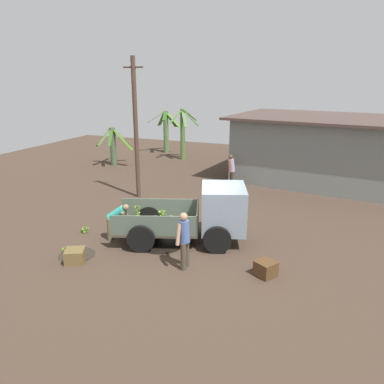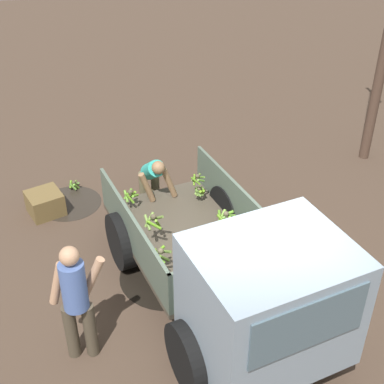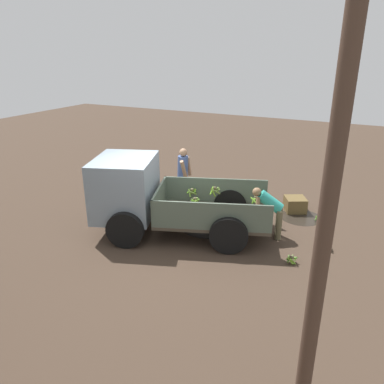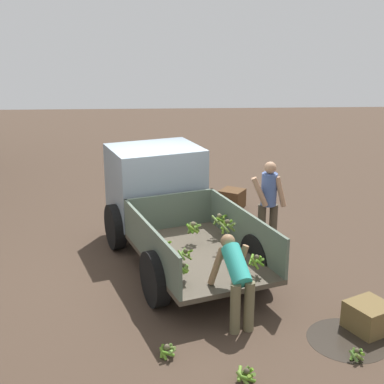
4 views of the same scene
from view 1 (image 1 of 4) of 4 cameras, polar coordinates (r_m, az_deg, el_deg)
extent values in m
plane|color=#423226|center=(12.75, 1.12, -7.06)|extent=(36.00, 36.00, 0.00)
cylinder|color=black|center=(12.33, -4.75, -7.99)|extent=(1.43, 1.43, 0.01)
cylinder|color=#2A241D|center=(12.15, -17.14, -9.17)|extent=(1.12, 1.12, 0.01)
cube|color=#473E32|center=(12.52, -5.27, -5.25)|extent=(3.12, 2.54, 0.08)
cube|color=#515F50|center=(13.16, -4.87, -2.39)|extent=(2.56, 0.95, 0.65)
cube|color=#515F50|center=(11.61, -5.84, -5.16)|extent=(2.56, 0.95, 0.65)
cube|color=#515F50|center=(12.29, 0.83, -3.78)|extent=(0.63, 1.64, 0.65)
cube|color=gray|center=(12.19, 4.79, -2.45)|extent=(1.88, 2.06, 1.44)
cube|color=#4C606B|center=(12.15, 8.15, -1.20)|extent=(0.48, 1.29, 0.63)
cylinder|color=black|center=(13.27, 3.64, -4.06)|extent=(0.89, 0.50, 0.87)
cylinder|color=black|center=(11.62, 3.86, -7.27)|extent=(0.89, 0.50, 0.87)
cylinder|color=black|center=(13.41, -6.51, -3.91)|extent=(0.89, 0.50, 0.87)
cylinder|color=black|center=(11.78, -7.78, -7.05)|extent=(0.89, 0.50, 0.87)
sphere|color=#4C4532|center=(11.84, -5.70, -3.77)|extent=(0.09, 0.09, 0.09)
cylinder|color=#5C7632|center=(11.95, -5.85, -3.96)|extent=(0.18, 0.19, 0.16)
cylinder|color=olive|center=(11.85, -6.05, -4.20)|extent=(0.17, 0.17, 0.19)
cylinder|color=olive|center=(11.79, -5.77, -4.25)|extent=(0.22, 0.10, 0.17)
cylinder|color=#69A824|center=(11.84, -5.33, -4.18)|extent=(0.05, 0.21, 0.18)
cylinder|color=olive|center=(11.92, -5.47, -4.14)|extent=(0.17, 0.10, 0.22)
sphere|color=brown|center=(12.23, -3.26, -3.75)|extent=(0.09, 0.09, 0.09)
cylinder|color=#5B7532|center=(12.30, -3.04, -4.01)|extent=(0.18, 0.10, 0.17)
cylinder|color=#528F1C|center=(12.32, -3.33, -3.91)|extent=(0.18, 0.15, 0.15)
cylinder|color=olive|center=(12.29, -3.54, -4.00)|extent=(0.06, 0.19, 0.16)
cylinder|color=olive|center=(12.22, -3.49, -4.15)|extent=(0.18, 0.12, 0.17)
cylinder|color=#76A040|center=(12.18, -3.18, -4.12)|extent=(0.19, 0.15, 0.13)
cylinder|color=olive|center=(12.24, -3.01, -4.15)|extent=(0.06, 0.16, 0.19)
sphere|color=#4D4532|center=(12.95, -8.43, -2.17)|extent=(0.07, 0.07, 0.07)
cylinder|color=#74AE3D|center=(12.99, -8.13, -2.35)|extent=(0.15, 0.14, 0.12)
cylinder|color=olive|center=(13.03, -8.44, -2.28)|extent=(0.16, 0.12, 0.12)
cylinder|color=olive|center=(12.99, -8.70, -2.41)|extent=(0.07, 0.17, 0.14)
cylinder|color=#5F8F1E|center=(12.94, -8.57, -2.54)|extent=(0.14, 0.05, 0.16)
cylinder|color=#487219|center=(12.91, -8.27, -2.47)|extent=(0.11, 0.17, 0.12)
sphere|color=brown|center=(13.05, -8.30, -3.11)|extent=(0.07, 0.07, 0.07)
cylinder|color=#6AA725|center=(13.09, -8.48, -3.28)|extent=(0.04, 0.13, 0.12)
cylinder|color=olive|center=(13.05, -8.46, -3.37)|extent=(0.13, 0.10, 0.12)
cylinder|color=#57792B|center=(13.03, -8.35, -3.40)|extent=(0.13, 0.06, 0.13)
cylinder|color=olive|center=(13.03, -8.20, -3.40)|extent=(0.10, 0.12, 0.13)
cylinder|color=#55752F|center=(13.05, -8.12, -3.36)|extent=(0.05, 0.13, 0.13)
cylinder|color=#6D9F1F|center=(13.09, -8.10, -3.27)|extent=(0.13, 0.11, 0.12)
cylinder|color=#669B20|center=(13.11, -8.20, -3.18)|extent=(0.15, 0.06, 0.09)
cylinder|color=olive|center=(13.10, -8.36, -3.31)|extent=(0.10, 0.12, 0.13)
sphere|color=brown|center=(12.94, -4.58, -2.93)|extent=(0.08, 0.08, 0.08)
cylinder|color=olive|center=(13.04, -4.56, -3.06)|extent=(0.21, 0.13, 0.15)
cylinder|color=#66A030|center=(13.01, -4.86, -3.11)|extent=(0.10, 0.22, 0.15)
cylinder|color=olive|center=(12.94, -4.89, -3.30)|extent=(0.17, 0.17, 0.18)
cylinder|color=#4A771E|center=(12.88, -4.76, -3.27)|extent=(0.22, 0.04, 0.12)
cylinder|color=#557F1D|center=(12.88, -4.42, -3.30)|extent=(0.18, 0.19, 0.14)
cylinder|color=olive|center=(12.96, -4.31, -3.33)|extent=(0.09, 0.17, 0.21)
cylinder|color=#548A1F|center=(13.01, -4.37, -3.22)|extent=(0.18, 0.10, 0.20)
sphere|color=brown|center=(11.69, -2.85, -4.60)|extent=(0.09, 0.09, 0.09)
cylinder|color=#5C7F20|center=(11.67, -2.96, -5.10)|extent=(0.18, 0.05, 0.19)
cylinder|color=#4E881B|center=(11.65, -2.58, -4.99)|extent=(0.14, 0.21, 0.14)
cylinder|color=#587D2C|center=(11.74, -2.54, -4.95)|extent=(0.15, 0.16, 0.19)
cylinder|color=#5B7732|center=(11.79, -2.95, -4.71)|extent=(0.19, 0.16, 0.14)
cylinder|color=#5D9A1F|center=(11.72, -3.25, -4.90)|extent=(0.11, 0.21, 0.15)
sphere|color=brown|center=(12.11, -10.51, -4.54)|extent=(0.08, 0.08, 0.08)
cylinder|color=olive|center=(12.19, -10.58, -4.82)|extent=(0.12, 0.14, 0.18)
cylinder|color=#63A728|center=(12.13, -10.82, -4.86)|extent=(0.13, 0.17, 0.16)
cylinder|color=#669D33|center=(12.07, -10.60, -4.95)|extent=(0.19, 0.08, 0.15)
cylinder|color=#68A028|center=(12.11, -10.32, -4.96)|extent=(0.07, 0.15, 0.18)
cylinder|color=#6DAF30|center=(12.17, -10.19, -4.66)|extent=(0.19, 0.12, 0.12)
cube|color=gray|center=(22.95, 21.33, 6.92)|extent=(8.77, 1.23, 3.20)
cube|color=gray|center=(17.88, 18.84, 4.54)|extent=(8.77, 1.23, 3.20)
cube|color=#4B3933|center=(20.17, 20.73, 10.50)|extent=(10.33, 7.29, 0.12)
cylinder|color=#3F3833|center=(23.68, 11.07, 8.05)|extent=(0.16, 0.16, 3.20)
cylinder|color=#3F3833|center=(19.23, 6.51, 6.19)|extent=(0.16, 0.16, 3.20)
cylinder|color=#4A3529|center=(16.53, -8.55, 9.33)|extent=(0.19, 0.19, 6.06)
cylinder|color=#4A3529|center=(16.38, -8.96, 18.29)|extent=(0.92, 0.07, 0.07)
cylinder|color=#485D40|center=(23.42, -11.95, 6.74)|extent=(0.35, 0.35, 2.27)
cube|color=#43661E|center=(22.94, -10.62, 7.98)|extent=(1.41, 0.33, 1.30)
cube|color=#457731|center=(23.70, -10.76, 8.28)|extent=(0.72, 1.30, 1.28)
cube|color=#47753D|center=(23.92, -11.91, 8.92)|extent=(0.76, 1.23, 0.78)
cube|color=#5C7D3D|center=(23.79, -13.24, 8.16)|extent=(1.38, 0.47, 1.29)
cube|color=#5E7B3D|center=(23.12, -13.13, 8.25)|extent=(0.75, 0.97, 1.02)
cube|color=#32551F|center=(22.84, -12.32, 8.25)|extent=(0.55, 0.99, 0.98)
cylinder|color=#517637|center=(24.56, -1.43, 8.70)|extent=(0.30, 0.30, 3.22)
cube|color=#375323|center=(24.27, -0.25, 11.31)|extent=(1.08, 0.40, 1.07)
cube|color=#408238|center=(24.68, -0.38, 11.70)|extent=(0.78, 0.98, 0.82)
cube|color=#415A29|center=(24.95, -1.47, 11.03)|extent=(0.67, 1.07, 1.44)
cube|color=#267B1F|center=(24.66, -2.33, 11.61)|extent=(0.93, 0.36, 0.87)
cube|color=#577A42|center=(24.11, -2.44, 11.49)|extent=(0.72, 1.00, 0.87)
cube|color=#51773E|center=(23.99, -1.19, 11.22)|extent=(0.70, 0.84, 1.08)
cylinder|color=#54753F|center=(26.91, -3.99, 9.05)|extent=(0.36, 0.36, 2.88)
cube|color=#4F8324|center=(26.51, -3.00, 11.04)|extent=(1.13, 0.37, 1.07)
cube|color=#2F5D23|center=(27.39, -3.22, 11.03)|extent=(0.47, 1.44, 1.27)
cube|color=#5B8640|center=(27.18, -4.56, 11.13)|extent=(0.94, 0.74, 1.11)
cube|color=#436B2E|center=(26.71, -5.43, 11.33)|extent=(1.20, 0.86, 0.80)
cube|color=#26511A|center=(26.21, -4.15, 11.53)|extent=(0.64, 1.15, 0.55)
cylinder|color=#453B2D|center=(10.64, -1.33, -9.83)|extent=(0.16, 0.16, 0.81)
cylinder|color=#453B2D|center=(10.83, -0.85, -9.32)|extent=(0.16, 0.16, 0.81)
cylinder|color=#48609A|center=(10.44, -1.18, -6.01)|extent=(0.33, 0.30, 0.65)
sphere|color=tan|center=(10.28, -1.30, -3.79)|extent=(0.23, 0.23, 0.23)
cylinder|color=tan|center=(10.31, -2.09, -6.47)|extent=(0.11, 0.26, 0.61)
cylinder|color=tan|center=(10.66, -1.42, -5.55)|extent=(0.11, 0.34, 0.59)
cylinder|color=brown|center=(12.96, -12.20, -5.26)|extent=(0.18, 0.18, 0.75)
cylinder|color=brown|center=(12.78, -12.48, -5.62)|extent=(0.18, 0.18, 0.75)
cylinder|color=teal|center=(12.60, -11.46, -3.23)|extent=(0.69, 0.44, 0.56)
sphere|color=#8C6746|center=(12.43, -10.08, -2.31)|extent=(0.21, 0.21, 0.21)
cylinder|color=#8C6746|center=(12.73, -9.94, -3.51)|extent=(0.17, 0.28, 0.56)
cylinder|color=#8C6746|center=(12.40, -10.41, -4.12)|extent=(0.17, 0.28, 0.56)
cylinder|color=#433129|center=(18.44, 6.15, 1.87)|extent=(0.21, 0.21, 0.79)
cylinder|color=#433129|center=(18.65, 6.01, 2.05)|extent=(0.21, 0.21, 0.79)
cylinder|color=#AD90B4|center=(18.37, 6.03, 4.07)|extent=(0.46, 0.43, 0.65)
sphere|color=brown|center=(18.27, 5.90, 5.35)|extent=(0.22, 0.22, 0.22)
cylinder|color=brown|center=(18.16, 5.73, 3.88)|extent=(0.23, 0.31, 0.58)
cylinder|color=brown|center=(18.55, 5.66, 4.12)|extent=(0.18, 0.22, 0.59)
sphere|color=#403A2A|center=(13.66, -16.06, -5.30)|extent=(0.07, 0.07, 0.07)
cylinder|color=olive|center=(13.63, -16.14, -5.68)|extent=(0.18, 0.08, 0.17)
cylinder|color=#52881C|center=(13.64, -15.86, -5.66)|extent=(0.08, 0.17, 0.18)
cylinder|color=#56742D|center=(13.67, -15.74, -5.56)|extent=(0.12, 0.19, 0.16)
cylinder|color=olive|center=(13.72, -15.77, -5.36)|extent=(0.21, 0.09, 0.11)
cylinder|color=olive|center=(13.75, -16.07, -5.40)|extent=(0.17, 0.17, 0.14)
cylinder|color=#46731C|center=(13.72, -16.32, -5.41)|extent=(0.05, 0.20, 0.12)
cylinder|color=#7FAE30|center=(13.67, -16.25, -5.66)|extent=(0.16, 0.12, 0.18)
sphere|color=#47402E|center=(12.40, -18.76, -8.06)|extent=(0.06, 0.06, 0.06)
cylinder|color=#547A34|center=(12.48, -18.71, -8.18)|extent=(0.15, 0.12, 0.13)
cylinder|color=olive|center=(12.45, -18.97, -8.29)|extent=(0.08, 0.15, 0.14)
cylinder|color=#5B8B22|center=(12.38, -18.95, -8.35)|extent=(0.17, 0.05, 0.11)
cylinder|color=#527D2E|center=(12.38, -18.62, -8.39)|extent=(0.10, 0.15, 0.14)
cylinder|color=#66A135|center=(12.43, -18.52, -8.30)|extent=(0.13, 0.11, 0.15)
sphere|color=brown|center=(14.06, -11.82, -4.42)|extent=(0.08, 0.08, 0.08)
cylinder|color=#4E8420|center=(14.10, -12.08, -4.58)|extent=(0.08, 0.18, 0.12)
cylinder|color=#6B9A41|center=(14.04, -12.05, -4.66)|extent=(0.18, 0.10, 0.11)
cylinder|color=olive|center=(14.01, -11.76, -4.69)|extent=(0.16, 0.15, 0.11)
cylinder|color=#557632|center=(14.05, -11.56, -4.65)|extent=(0.06, 0.18, 0.13)
cylinder|color=#5D8B25|center=(14.12, -11.63, -4.58)|extent=(0.17, 0.07, 0.15)
cylinder|color=olive|center=(14.13, -11.82, -4.60)|extent=(0.14, 0.12, 0.16)
cube|color=brown|center=(11.66, -17.39, -9.27)|extent=(0.74, 0.74, 0.40)
cube|color=#4F331C|center=(10.63, 11.17, -11.39)|extent=(0.69, 0.69, 0.43)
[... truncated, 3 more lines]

